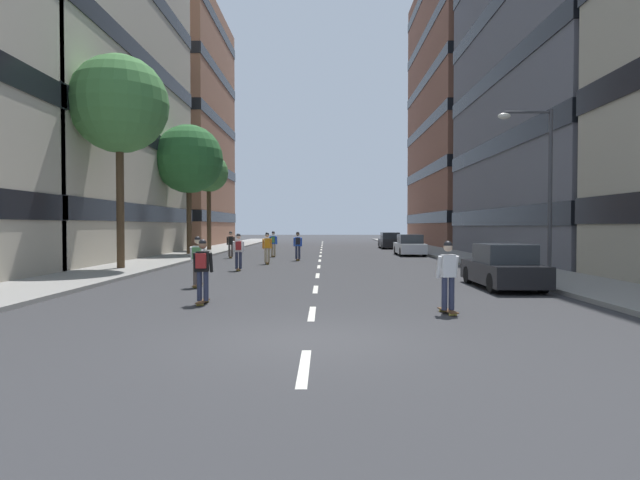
# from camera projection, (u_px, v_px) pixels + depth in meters

# --- Properties ---
(ground_plane) EXTENTS (176.67, 176.67, 0.00)m
(ground_plane) POSITION_uv_depth(u_px,v_px,m) (321.00, 255.00, 39.58)
(ground_plane) COLOR #333335
(sidewalk_left) EXTENTS (3.52, 80.98, 0.14)m
(sidewalk_left) POSITION_uv_depth(u_px,v_px,m) (204.00, 252.00, 43.34)
(sidewalk_left) COLOR gray
(sidewalk_left) RESTS_ON ground_plane
(sidewalk_right) EXTENTS (3.52, 80.98, 0.14)m
(sidewalk_right) POSITION_uv_depth(u_px,v_px,m) (438.00, 252.00, 43.17)
(sidewalk_right) COLOR gray
(sidewalk_right) RESTS_ON ground_plane
(lane_markings) EXTENTS (0.16, 67.20, 0.01)m
(lane_markings) POSITION_uv_depth(u_px,v_px,m) (321.00, 254.00, 40.63)
(lane_markings) COLOR silver
(lane_markings) RESTS_ON ground_plane
(building_left_far) EXTENTS (15.00, 18.95, 25.87)m
(building_left_far) POSITION_uv_depth(u_px,v_px,m) (153.00, 127.00, 59.20)
(building_left_far) COLOR #9E6B51
(building_left_far) RESTS_ON ground_plane
(building_right_mid) EXTENTS (15.00, 22.13, 31.55)m
(building_right_mid) POSITION_uv_depth(u_px,v_px,m) (612.00, 10.00, 34.24)
(building_right_mid) COLOR slate
(building_right_mid) RESTS_ON ground_plane
(building_right_far) EXTENTS (15.00, 23.18, 29.76)m
(building_right_far) POSITION_uv_depth(u_px,v_px,m) (492.00, 108.00, 58.81)
(building_right_far) COLOR brown
(building_right_far) RESTS_ON ground_plane
(parked_car_near) EXTENTS (1.82, 4.40, 1.52)m
(parked_car_near) POSITION_uv_depth(u_px,v_px,m) (410.00, 246.00, 38.91)
(parked_car_near) COLOR silver
(parked_car_near) RESTS_ON ground_plane
(parked_car_mid) EXTENTS (1.82, 4.40, 1.52)m
(parked_car_mid) POSITION_uv_depth(u_px,v_px,m) (503.00, 268.00, 18.52)
(parked_car_mid) COLOR black
(parked_car_mid) RESTS_ON ground_plane
(parked_car_far) EXTENTS (1.82, 4.40, 1.52)m
(parked_car_far) POSITION_uv_depth(u_px,v_px,m) (390.00, 241.00, 50.77)
(parked_car_far) COLOR black
(parked_car_far) RESTS_ON ground_plane
(street_tree_near) EXTENTS (4.59, 4.59, 10.06)m
(street_tree_near) POSITION_uv_depth(u_px,v_px,m) (119.00, 105.00, 25.43)
(street_tree_near) COLOR #4C3823
(street_tree_near) RESTS_ON sidewalk_left
(street_tree_mid) EXTENTS (4.87, 4.87, 9.20)m
(street_tree_mid) POSITION_uv_depth(u_px,v_px,m) (189.00, 159.00, 38.40)
(street_tree_mid) COLOR #4C3823
(street_tree_mid) RESTS_ON sidewalk_left
(street_tree_far) EXTENTS (3.24, 3.24, 8.09)m
(street_tree_far) POSITION_uv_depth(u_px,v_px,m) (209.00, 173.00, 45.03)
(street_tree_far) COLOR #4C3823
(street_tree_far) RESTS_ON sidewalk_left
(streetlamp_right) EXTENTS (2.13, 0.30, 6.50)m
(streetlamp_right) POSITION_uv_depth(u_px,v_px,m) (541.00, 174.00, 20.87)
(streetlamp_right) COLOR #3F3F44
(streetlamp_right) RESTS_ON sidewalk_right
(skater_0) EXTENTS (0.56, 0.92, 1.78)m
(skater_0) POSITION_uv_depth(u_px,v_px,m) (238.00, 249.00, 25.62)
(skater_0) COLOR brown
(skater_0) RESTS_ON ground_plane
(skater_1) EXTENTS (0.53, 0.90, 1.78)m
(skater_1) POSITION_uv_depth(u_px,v_px,m) (202.00, 267.00, 14.67)
(skater_1) COLOR brown
(skater_1) RESTS_ON ground_plane
(skater_2) EXTENTS (0.54, 0.91, 1.78)m
(skater_2) POSITION_uv_depth(u_px,v_px,m) (273.00, 242.00, 37.01)
(skater_2) COLOR brown
(skater_2) RESTS_ON ground_plane
(skater_3) EXTENTS (0.56, 0.92, 1.78)m
(skater_3) POSITION_uv_depth(u_px,v_px,m) (448.00, 273.00, 13.10)
(skater_3) COLOR brown
(skater_3) RESTS_ON ground_plane
(skater_4) EXTENTS (0.53, 0.90, 1.78)m
(skater_4) POSITION_uv_depth(u_px,v_px,m) (197.00, 258.00, 18.72)
(skater_4) COLOR brown
(skater_4) RESTS_ON ground_plane
(skater_5) EXTENTS (0.55, 0.92, 1.78)m
(skater_5) POSITION_uv_depth(u_px,v_px,m) (298.00, 244.00, 33.18)
(skater_5) COLOR brown
(skater_5) RESTS_ON ground_plane
(skater_6) EXTENTS (0.56, 0.92, 1.78)m
(skater_6) POSITION_uv_depth(u_px,v_px,m) (267.00, 247.00, 30.06)
(skater_6) COLOR brown
(skater_6) RESTS_ON ground_plane
(skater_7) EXTENTS (0.56, 0.92, 1.78)m
(skater_7) POSITION_uv_depth(u_px,v_px,m) (231.00, 243.00, 35.70)
(skater_7) COLOR brown
(skater_7) RESTS_ON ground_plane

